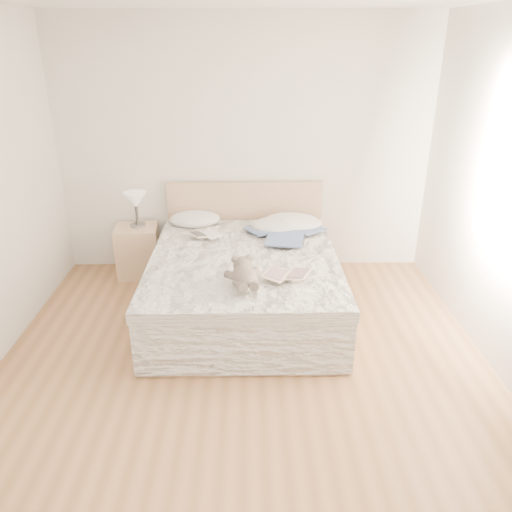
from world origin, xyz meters
name	(u,v)px	position (x,y,z in m)	size (l,w,h in m)	color
floor	(244,385)	(0.00, 0.00, 0.00)	(4.00, 4.50, 0.00)	brown
wall_back	(244,149)	(0.00, 2.25, 1.35)	(4.00, 0.02, 2.70)	silver
bed	(244,280)	(0.00, 1.19, 0.31)	(1.72, 2.14, 1.00)	tan
nightstand	(138,251)	(-1.18, 1.99, 0.28)	(0.45, 0.40, 0.56)	tan
table_lamp	(136,202)	(-1.16, 2.01, 0.83)	(0.24, 0.24, 0.38)	#514B46
pillow_left	(195,219)	(-0.54, 2.01, 0.64)	(0.55, 0.38, 0.16)	white
pillow_middle	(276,226)	(0.33, 1.79, 0.64)	(0.53, 0.37, 0.16)	silver
pillow_right	(292,223)	(0.50, 1.88, 0.64)	(0.62, 0.44, 0.19)	white
blouse	(286,236)	(0.41, 1.51, 0.63)	(0.57, 0.61, 0.02)	#364973
photo_book	(205,235)	(-0.39, 1.55, 0.63)	(0.28, 0.19, 0.02)	white
childrens_book	(287,275)	(0.36, 0.63, 0.63)	(0.37, 0.25, 0.02)	#FAE7C6
teddy_bear	(244,284)	(0.01, 0.44, 0.65)	(0.25, 0.36, 0.19)	#665950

